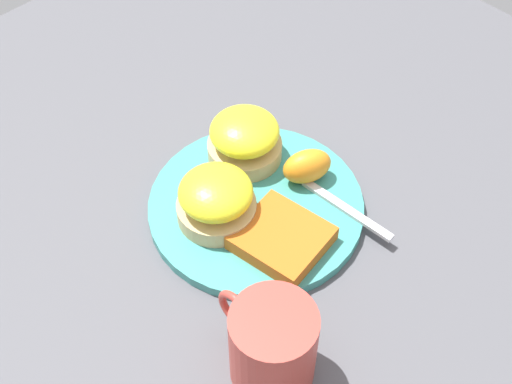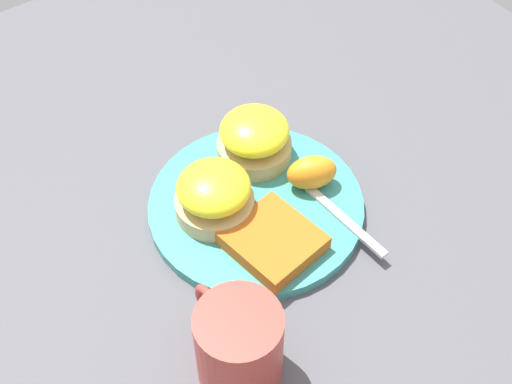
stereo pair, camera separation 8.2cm
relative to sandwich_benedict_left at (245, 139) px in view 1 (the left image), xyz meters
name	(u,v)px [view 1 (the left image)]	position (x,y,z in m)	size (l,w,h in m)	color
ground_plane	(256,210)	(-0.06, 0.04, -0.04)	(1.10, 1.10, 0.00)	#4C4C51
plate	(256,207)	(-0.06, 0.04, -0.04)	(0.26, 0.26, 0.01)	teal
sandwich_benedict_left	(245,139)	(0.00, 0.00, 0.00)	(0.09, 0.09, 0.06)	tan
sandwich_benedict_right	(216,199)	(-0.05, 0.09, 0.00)	(0.09, 0.09, 0.06)	tan
hashbrown_patty	(282,238)	(-0.13, 0.06, -0.02)	(0.09, 0.09, 0.02)	#BB5C19
orange_wedge	(307,166)	(-0.08, -0.03, -0.01)	(0.06, 0.04, 0.04)	orange
fork	(298,177)	(-0.07, -0.02, -0.03)	(0.24, 0.03, 0.00)	silver
cup	(272,345)	(-0.22, 0.18, 0.01)	(0.12, 0.08, 0.10)	#B23D33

